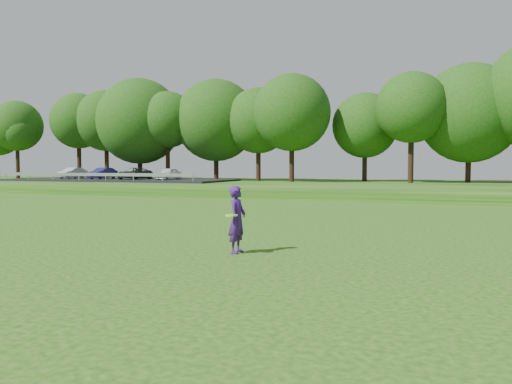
% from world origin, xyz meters
% --- Properties ---
extents(ground, '(140.00, 140.00, 0.00)m').
position_xyz_m(ground, '(0.00, 0.00, 0.00)').
color(ground, '#18410C').
rests_on(ground, ground).
extents(berm, '(130.00, 30.00, 0.60)m').
position_xyz_m(berm, '(0.00, 34.00, 0.30)').
color(berm, '#18410C').
rests_on(berm, ground).
extents(walking_path, '(130.00, 1.60, 0.04)m').
position_xyz_m(walking_path, '(0.00, 20.00, 0.02)').
color(walking_path, gray).
rests_on(walking_path, ground).
extents(treeline, '(104.00, 7.00, 15.00)m').
position_xyz_m(treeline, '(0.00, 38.00, 8.10)').
color(treeline, '#16400E').
rests_on(treeline, berm).
extents(parking_lot, '(24.00, 9.00, 1.38)m').
position_xyz_m(parking_lot, '(-23.83, 32.79, 0.99)').
color(parking_lot, black).
rests_on(parking_lot, berm).
extents(woman, '(0.40, 0.78, 1.67)m').
position_xyz_m(woman, '(3.08, 0.43, 0.83)').
color(woman, '#3C186D').
rests_on(woman, ground).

